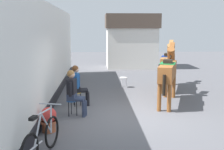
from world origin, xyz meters
name	(u,v)px	position (x,y,z in m)	size (l,w,h in m)	color
ground_plane	(119,93)	(0.00, 3.00, 0.00)	(40.00, 40.00, 0.00)	#56565B
pub_facade_wall	(49,60)	(-2.55, 1.50, 1.54)	(0.34, 14.00, 3.40)	white
distant_cottage	(131,41)	(1.40, 10.53, 1.80)	(3.40, 2.60, 3.50)	silver
seated_visitor_near	(74,90)	(-1.60, 0.09, 0.78)	(0.61, 0.48, 1.39)	#194C99
seated_visitor_far	(78,83)	(-1.55, 1.20, 0.78)	(0.61, 0.48, 1.39)	gold
saddled_horse_near	(168,70)	(1.57, 1.40, 1.16)	(1.26, 2.87, 2.06)	brown
saddled_horse_far	(168,62)	(2.18, 3.80, 1.16)	(1.25, 2.88, 2.06)	#9E6B38
flower_planter_near	(49,119)	(-2.15, -1.23, 0.33)	(0.43, 0.43, 0.64)	#A85638
leaning_bicycle	(42,139)	(-2.04, -2.71, 0.40)	(0.60, 1.72, 1.02)	black
spare_stool_white	(123,79)	(0.27, 4.11, 0.40)	(0.32, 0.32, 0.46)	white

